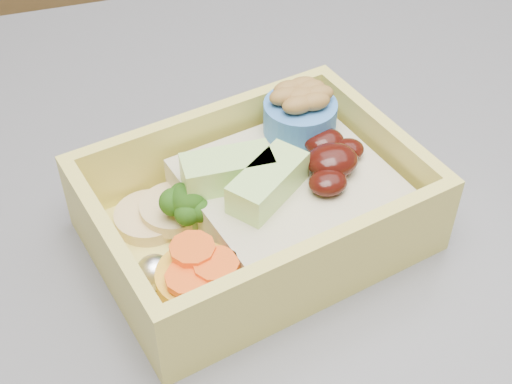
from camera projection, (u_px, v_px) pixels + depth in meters
name	position (u px, v px, depth m)	size (l,w,h in m)	color
bento_box	(263.00, 201.00, 0.47)	(0.24, 0.19, 0.08)	#E6D75F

